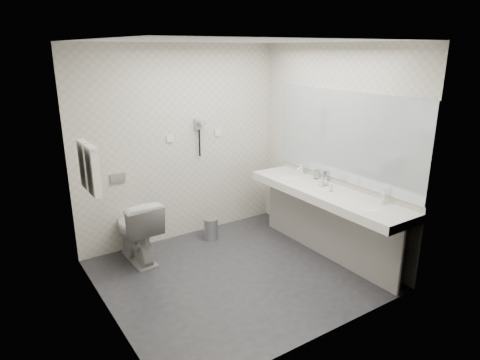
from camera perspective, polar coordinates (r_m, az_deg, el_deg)
floor at (r=4.87m, az=-0.51°, el=-12.62°), size 2.80×2.80×0.00m
ceiling at (r=4.22m, az=-0.60°, el=18.25°), size 2.80×2.80×0.00m
wall_back at (r=5.49m, az=-8.01°, el=4.73°), size 2.80×0.00×2.80m
wall_front at (r=3.42m, az=11.44°, el=-3.27°), size 2.80×0.00×2.80m
wall_left at (r=3.84m, az=-18.35°, el=-1.54°), size 0.00×2.60×2.60m
wall_right at (r=5.25m, az=12.38°, el=3.93°), size 0.00×2.60×2.60m
vanity_counter at (r=5.05m, az=11.49°, el=-1.86°), size 0.55×2.20×0.10m
vanity_panel at (r=5.22m, az=11.40°, el=-6.22°), size 0.03×2.15×0.75m
vanity_post_near at (r=4.65m, az=20.82°, el=-10.15°), size 0.06×0.06×0.75m
vanity_post_far at (r=5.96m, az=4.59°, el=-2.90°), size 0.06×0.06×0.75m
mirror at (r=5.07m, az=14.03°, el=5.65°), size 0.02×2.20×1.05m
basin_near at (r=4.64m, az=17.16°, el=-3.62°), size 0.40×0.31×0.05m
basin_far at (r=5.49m, az=6.75°, el=0.32°), size 0.40×0.31×0.05m
faucet_near at (r=4.75m, az=18.76°, el=-2.11°), size 0.04×0.04×0.15m
faucet_far at (r=5.59m, az=8.31°, el=1.53°), size 0.04×0.04×0.15m
soap_bottle_a at (r=5.13m, az=10.92°, el=-0.24°), size 0.06×0.06×0.12m
soap_bottle_b at (r=5.20m, az=11.43°, el=-0.22°), size 0.10×0.10×0.09m
soap_bottle_c at (r=4.99m, az=12.17°, el=-0.85°), size 0.06×0.06×0.12m
glass_left at (r=5.34m, az=11.42°, el=0.46°), size 0.07×0.07×0.12m
glass_right at (r=5.43m, az=10.24°, el=0.73°), size 0.07×0.07×0.11m
toilet at (r=5.16m, az=-13.78°, el=-6.51°), size 0.45×0.77×0.78m
flush_plate at (r=5.25m, az=-16.16°, el=0.24°), size 0.18×0.02×0.12m
pedal_bin at (r=5.67m, az=-3.96°, el=-6.61°), size 0.21×0.21×0.27m
bin_lid at (r=5.61m, az=-3.99°, el=-5.27°), size 0.19×0.19×0.02m
towel_rail at (r=4.29m, az=-20.12°, el=4.39°), size 0.02×0.62×0.02m
towel_near at (r=4.21m, az=-19.21°, el=1.16°), size 0.07×0.24×0.48m
towel_far at (r=4.47m, az=-20.15°, el=1.99°), size 0.07×0.24×0.48m
dryer_cradle at (r=5.52m, az=-5.63°, el=7.55°), size 0.10×0.04×0.14m
dryer_barrel at (r=5.45m, az=-5.28°, el=7.76°), size 0.08×0.14×0.08m
dryer_cord at (r=5.56m, az=-5.48°, el=4.98°), size 0.02×0.02×0.35m
switch_plate_a at (r=5.39m, az=-9.43°, el=5.54°), size 0.09×0.02×0.09m
switch_plate_b at (r=5.71m, az=-3.00°, el=6.40°), size 0.09×0.02×0.09m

